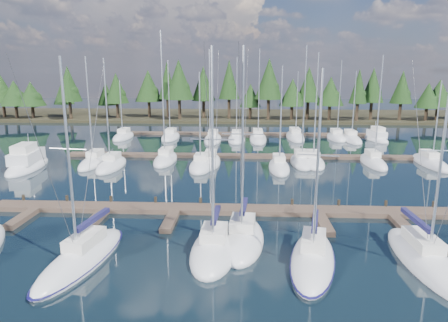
# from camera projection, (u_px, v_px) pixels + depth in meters

# --- Properties ---
(ground) EXTENTS (260.00, 260.00, 0.00)m
(ground) POSITION_uv_depth(u_px,v_px,m) (246.00, 176.00, 45.68)
(ground) COLOR black
(ground) RESTS_ON ground
(far_shore) EXTENTS (220.00, 30.00, 0.60)m
(far_shore) POSITION_uv_depth(u_px,v_px,m) (245.00, 116.00, 104.05)
(far_shore) COLOR black
(far_shore) RESTS_ON ground
(main_dock) EXTENTS (44.00, 6.13, 0.90)m
(main_dock) POSITION_uv_depth(u_px,v_px,m) (246.00, 212.00, 33.32)
(main_dock) COLOR #4F3E31
(main_dock) RESTS_ON ground
(back_docks) EXTENTS (50.00, 21.80, 0.40)m
(back_docks) POSITION_uv_depth(u_px,v_px,m) (245.00, 144.00, 64.71)
(back_docks) COLOR #4F3E31
(back_docks) RESTS_ON ground
(front_sailboat_1) EXTENTS (4.23, 10.05, 13.38)m
(front_sailboat_1) POSITION_uv_depth(u_px,v_px,m) (82.00, 258.00, 25.07)
(front_sailboat_1) COLOR silver
(front_sailboat_1) RESTS_ON ground
(front_sailboat_2) EXTENTS (3.27, 7.58, 13.99)m
(front_sailboat_2) POSITION_uv_depth(u_px,v_px,m) (214.00, 250.00, 26.18)
(front_sailboat_2) COLOR silver
(front_sailboat_2) RESTS_ON ground
(front_sailboat_3) EXTENTS (3.61, 8.01, 14.11)m
(front_sailboat_3) POSITION_uv_depth(u_px,v_px,m) (242.00, 239.00, 27.83)
(front_sailboat_3) COLOR silver
(front_sailboat_3) RESTS_ON ground
(front_sailboat_4) EXTENTS (4.53, 9.55, 12.73)m
(front_sailboat_4) POSITION_uv_depth(u_px,v_px,m) (313.00, 259.00, 24.94)
(front_sailboat_4) COLOR silver
(front_sailboat_4) RESTS_ON ground
(front_sailboat_5) EXTENTS (2.93, 9.89, 13.26)m
(front_sailboat_5) POSITION_uv_depth(u_px,v_px,m) (424.00, 259.00, 24.91)
(front_sailboat_5) COLOR silver
(front_sailboat_5) RESTS_ON ground
(back_sailboat_rows) EXTENTS (48.15, 33.43, 17.42)m
(back_sailboat_rows) POSITION_uv_depth(u_px,v_px,m) (249.00, 148.00, 60.62)
(back_sailboat_rows) COLOR silver
(back_sailboat_rows) RESTS_ON ground
(motor_yacht_left) EXTENTS (4.54, 10.45, 5.08)m
(motor_yacht_left) POSITION_uv_depth(u_px,v_px,m) (27.00, 164.00, 49.26)
(motor_yacht_left) COLOR silver
(motor_yacht_left) RESTS_ON ground
(motor_yacht_right) EXTENTS (3.41, 8.06, 3.91)m
(motor_yacht_right) POSITION_uv_depth(u_px,v_px,m) (376.00, 138.00, 69.05)
(motor_yacht_right) COLOR silver
(motor_yacht_right) RESTS_ON ground
(tree_line) EXTENTS (186.41, 11.88, 13.97)m
(tree_line) POSITION_uv_depth(u_px,v_px,m) (244.00, 90.00, 92.93)
(tree_line) COLOR black
(tree_line) RESTS_ON far_shore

